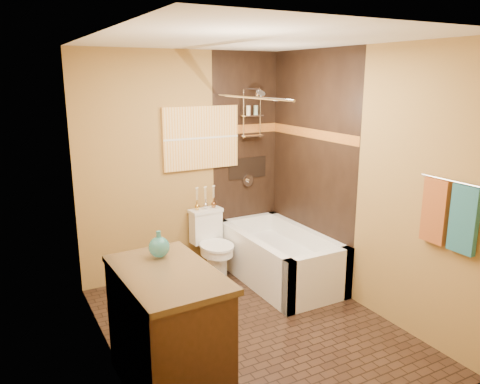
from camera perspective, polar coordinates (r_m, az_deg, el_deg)
floor at (r=4.42m, az=1.25°, el=-16.21°), size 3.00×3.00×0.00m
wall_left at (r=3.53m, az=-15.85°, el=-2.60°), size 0.02×3.00×2.50m
wall_right at (r=4.64m, az=14.31°, el=1.44°), size 0.02×3.00×2.50m
wall_back at (r=5.27m, az=-6.79°, el=3.23°), size 2.40×0.02×2.50m
wall_front at (r=2.81m, az=16.86°, el=-6.97°), size 2.40×0.02×2.50m
ceiling at (r=3.83m, az=1.46°, el=18.11°), size 3.00×3.00×0.00m
alcove_tile_back at (r=5.59m, az=0.66°, el=3.94°), size 0.85×0.01×2.50m
alcove_tile_right at (r=5.20m, az=8.63°, el=3.03°), size 0.01×1.50×2.50m
mosaic_band_back at (r=5.52m, az=0.73°, el=7.71°), size 0.85×0.01×0.10m
mosaic_band_right at (r=5.14m, az=8.69°, el=7.07°), size 0.01×1.50×0.10m
alcove_niche at (r=5.61m, az=0.91°, el=2.95°), size 0.50×0.01×0.25m
shower_fixtures at (r=5.45m, az=1.48°, el=8.10°), size 0.24×0.33×1.16m
curtain_rod at (r=4.68m, az=1.08°, el=11.48°), size 0.03×1.55×0.03m
towel_bar at (r=3.88m, az=24.42°, el=1.21°), size 0.02×0.55×0.02m
towel_teal at (r=3.88m, az=25.63°, el=-3.06°), size 0.05×0.22×0.52m
towel_rust at (r=4.03m, az=22.67°, el=-2.16°), size 0.05×0.22×0.52m
sunset_painting at (r=5.28m, az=-4.76°, el=6.60°), size 0.90×0.04×0.70m
vanity_mirror at (r=3.06m, az=-14.12°, el=-0.14°), size 0.01×1.00×0.90m
bathtub at (r=5.28m, az=4.82°, el=-8.37°), size 0.80×1.50×0.55m
toilet at (r=5.33m, az=-3.40°, el=-6.32°), size 0.39×0.57×0.74m
vanity at (r=3.52m, az=-8.76°, el=-16.30°), size 0.67×1.05×0.91m
teal_bottle at (r=3.53m, az=-9.84°, el=-6.29°), size 0.20×0.20×0.25m
bud_vases at (r=5.33m, az=-4.24°, el=-0.63°), size 0.26×0.05×0.26m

